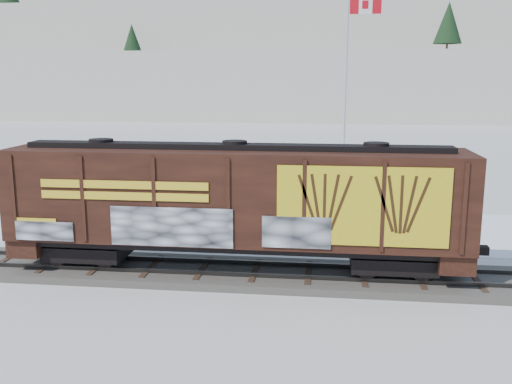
# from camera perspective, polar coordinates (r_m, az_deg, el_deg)

# --- Properties ---
(ground) EXTENTS (500.00, 500.00, 0.00)m
(ground) POSITION_cam_1_polar(r_m,az_deg,el_deg) (21.54, 5.26, -8.74)
(ground) COLOR white
(ground) RESTS_ON ground
(rail_track) EXTENTS (50.00, 3.40, 0.43)m
(rail_track) POSITION_cam_1_polar(r_m,az_deg,el_deg) (21.49, 5.26, -8.37)
(rail_track) COLOR #59544C
(rail_track) RESTS_ON ground
(parking_strip) EXTENTS (40.00, 8.00, 0.03)m
(parking_strip) POSITION_cam_1_polar(r_m,az_deg,el_deg) (28.70, 5.74, -3.60)
(parking_strip) COLOR white
(parking_strip) RESTS_ON ground
(hillside) EXTENTS (360.00, 110.00, 93.00)m
(hillside) POSITION_cam_1_polar(r_m,az_deg,el_deg) (160.19, 7.00, 13.69)
(hillside) COLOR white
(hillside) RESTS_ON ground
(hopper_railcar) EXTENTS (16.75, 3.06, 4.62)m
(hopper_railcar) POSITION_cam_1_polar(r_m,az_deg,el_deg) (20.96, -2.09, -0.76)
(hopper_railcar) COLOR black
(hopper_railcar) RESTS_ON rail_track
(flagpole) EXTENTS (2.30, 0.90, 12.12)m
(flagpole) POSITION_cam_1_polar(r_m,az_deg,el_deg) (33.90, 9.01, 6.34)
(flagpole) COLOR silver
(flagpole) RESTS_ON ground
(car_silver) EXTENTS (5.31, 3.09, 1.70)m
(car_silver) POSITION_cam_1_polar(r_m,az_deg,el_deg) (27.86, -4.84, -2.21)
(car_silver) COLOR #ACAFB4
(car_silver) RESTS_ON parking_strip
(car_white) EXTENTS (4.29, 2.18, 1.35)m
(car_white) POSITION_cam_1_polar(r_m,az_deg,el_deg) (29.00, -3.05, -2.01)
(car_white) COLOR silver
(car_white) RESTS_ON parking_strip
(car_dark) EXTENTS (4.51, 2.27, 1.25)m
(car_dark) POSITION_cam_1_polar(r_m,az_deg,el_deg) (27.70, 8.26, -2.84)
(car_dark) COLOR #202328
(car_dark) RESTS_ON parking_strip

